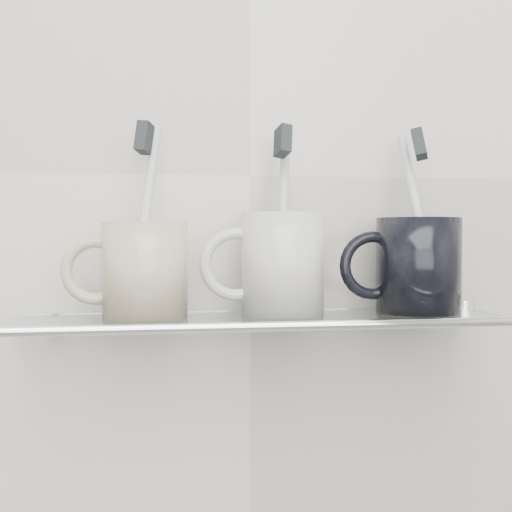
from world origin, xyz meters
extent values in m
plane|color=beige|center=(0.00, 1.10, 1.25)|extent=(2.50, 0.00, 2.50)
cube|color=silver|center=(0.00, 1.04, 1.10)|extent=(0.50, 0.12, 0.01)
cylinder|color=silver|center=(0.00, 0.98, 1.10)|extent=(0.50, 0.01, 0.01)
cylinder|color=silver|center=(-0.21, 1.09, 1.09)|extent=(0.02, 0.03, 0.02)
cylinder|color=silver|center=(0.21, 1.09, 1.09)|extent=(0.02, 0.03, 0.02)
cylinder|color=beige|center=(-0.12, 1.04, 1.15)|extent=(0.11, 0.11, 0.10)
torus|color=beige|center=(-0.17, 1.04, 1.15)|extent=(0.07, 0.01, 0.07)
cylinder|color=white|center=(-0.12, 1.04, 1.20)|extent=(0.04, 0.04, 0.19)
cube|color=black|center=(-0.12, 1.04, 1.28)|extent=(0.02, 0.03, 0.03)
cylinder|color=silver|center=(0.03, 1.04, 1.15)|extent=(0.10, 0.10, 0.11)
torus|color=silver|center=(-0.02, 1.04, 1.15)|extent=(0.08, 0.01, 0.08)
cylinder|color=#B3B3B3|center=(0.03, 1.04, 1.20)|extent=(0.03, 0.06, 0.19)
cube|color=black|center=(0.03, 1.04, 1.28)|extent=(0.02, 0.03, 0.04)
cylinder|color=black|center=(0.17, 1.04, 1.15)|extent=(0.10, 0.10, 0.10)
torus|color=black|center=(0.12, 1.04, 1.15)|extent=(0.07, 0.01, 0.07)
cylinder|color=silver|center=(0.17, 1.04, 1.20)|extent=(0.03, 0.07, 0.19)
cube|color=black|center=(0.17, 1.04, 1.28)|extent=(0.02, 0.03, 0.04)
cylinder|color=silver|center=(0.23, 1.04, 1.11)|extent=(0.03, 0.03, 0.01)
camera|label=1|loc=(-0.12, 0.32, 1.18)|focal=50.00mm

